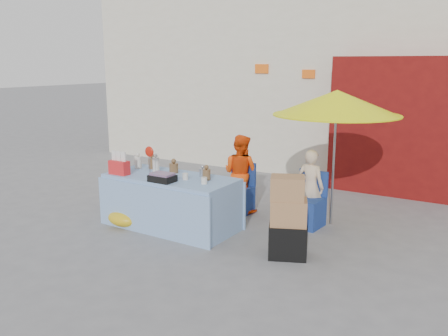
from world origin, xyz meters
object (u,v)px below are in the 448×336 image
Objects in this scene: chair_right at (307,210)px; vendor_orange at (241,173)px; umbrella at (337,103)px; box_stack at (288,220)px; chair_left at (237,198)px; vendor_beige at (310,187)px; market_table at (171,201)px.

chair_right is 1.32m from vendor_orange.
vendor_orange is 1.99m from umbrella.
umbrella is 2.08m from box_stack.
chair_left is 1.30m from vendor_beige.
box_stack is at bearing -35.00° from chair_left.
chair_left is 0.65× the size of vendor_orange.
vendor_orange is (-0.00, 0.13, 0.40)m from chair_left.
market_table is 2.10m from chair_right.
chair_left is 0.41× the size of umbrella.
market_table is 1.77× the size of vendor_beige.
umbrella reaches higher than vendor_orange.
umbrella is at bearing -169.26° from vendor_orange.
vendor_orange is 0.63× the size of umbrella.
chair_left is 0.79× the size of box_stack.
market_table is at bearing -142.57° from chair_right.
box_stack is (-0.06, -1.54, -1.39)m from umbrella.
box_stack is at bearing 142.14° from vendor_orange.
market_table is 2.18m from vendor_beige.
vendor_orange is (0.52, 1.25, 0.25)m from market_table.
umbrella is at bearing 87.61° from box_stack.
box_stack is at bearing -92.39° from umbrella.
chair_left is at bearing -169.60° from umbrella.
market_table is 2.47× the size of chair_right.
vendor_beige is at bearing 95.82° from chair_right.
box_stack reaches higher than chair_left.
vendor_beige is (1.25, 0.00, -0.07)m from vendor_orange.
market_table is 1.94× the size of box_stack.
chair_right is (1.25, 0.00, 0.00)m from chair_left.
vendor_orange is (-1.25, 0.13, 0.40)m from chair_right.
vendor_orange is at bearing 179.08° from chair_right.
vendor_beige is 1.10× the size of box_stack.
market_table is at bearing 40.45° from vendor_beige.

